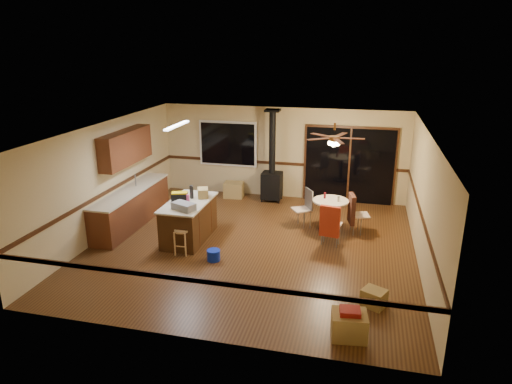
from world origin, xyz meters
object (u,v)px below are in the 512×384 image
(chair_right, at_px, (353,209))
(box_corner_b, at_px, (374,298))
(box_under_window, at_px, (234,190))
(toolbox_grey, at_px, (184,206))
(wood_stove, at_px, (272,176))
(box_corner_a, at_px, (349,325))
(kitchen_island, at_px, (189,220))
(chair_near, at_px, (330,221))
(chair_left, at_px, (305,204))
(bar_stool, at_px, (182,242))
(dining_table, at_px, (330,210))
(toolbox_black, at_px, (180,198))
(blue_bucket, at_px, (214,255))

(chair_right, xyz_separation_m, box_corner_b, (0.50, -3.14, -0.44))
(chair_right, relative_size, box_under_window, 1.28)
(toolbox_grey, relative_size, box_under_window, 0.91)
(wood_stove, xyz_separation_m, box_corner_a, (2.43, -5.95, -0.53))
(kitchen_island, xyz_separation_m, chair_near, (3.16, 0.33, 0.14))
(kitchen_island, relative_size, chair_left, 3.02)
(chair_right, xyz_separation_m, box_under_window, (-3.45, 1.88, -0.38))
(kitchen_island, height_order, chair_right, chair_right)
(box_under_window, bearing_deg, box_corner_a, -59.21)
(bar_stool, relative_size, box_corner_b, 1.46)
(bar_stool, relative_size, dining_table, 0.65)
(chair_near, xyz_separation_m, box_corner_a, (0.58, -3.23, -0.40))
(dining_table, height_order, chair_near, chair_near)
(kitchen_island, distance_m, box_corner_a, 4.73)
(toolbox_black, relative_size, chair_right, 0.53)
(kitchen_island, distance_m, box_corner_b, 4.55)
(blue_bucket, distance_m, chair_left, 2.83)
(toolbox_black, bearing_deg, chair_left, 28.51)
(blue_bucket, distance_m, chair_near, 2.64)
(dining_table, bearing_deg, bar_stool, -145.95)
(dining_table, height_order, box_corner_a, dining_table)
(kitchen_island, relative_size, toolbox_grey, 3.38)
(chair_right, bearing_deg, kitchen_island, -161.31)
(chair_left, bearing_deg, chair_right, -7.35)
(dining_table, relative_size, chair_left, 1.52)
(toolbox_grey, xyz_separation_m, chair_left, (2.38, 1.87, -0.39))
(toolbox_black, distance_m, box_under_window, 3.28)
(dining_table, bearing_deg, box_corner_b, -71.97)
(wood_stove, xyz_separation_m, box_under_window, (-1.14, 0.05, -0.51))
(kitchen_island, xyz_separation_m, bar_stool, (0.14, -0.78, -0.18))
(dining_table, distance_m, chair_left, 0.63)
(chair_near, distance_m, box_corner_a, 3.30)
(chair_left, bearing_deg, dining_table, -14.36)
(kitchen_island, distance_m, box_under_window, 3.11)
(kitchen_island, distance_m, chair_right, 3.81)
(toolbox_black, relative_size, dining_table, 0.44)
(wood_stove, relative_size, chair_left, 4.53)
(blue_bucket, distance_m, dining_table, 3.09)
(kitchen_island, height_order, bar_stool, kitchen_island)
(toolbox_black, bearing_deg, blue_bucket, -39.07)
(chair_right, relative_size, box_corner_b, 1.85)
(wood_stove, bearing_deg, box_corner_b, -60.53)
(blue_bucket, bearing_deg, box_corner_a, -34.78)
(chair_right, bearing_deg, box_under_window, 151.45)
(chair_near, bearing_deg, toolbox_grey, -164.73)
(wood_stove, xyz_separation_m, dining_table, (1.79, -1.84, -0.20))
(blue_bucket, bearing_deg, chair_left, 55.23)
(toolbox_grey, distance_m, chair_right, 3.93)
(kitchen_island, relative_size, toolbox_black, 4.49)
(chair_left, bearing_deg, toolbox_black, -151.49)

